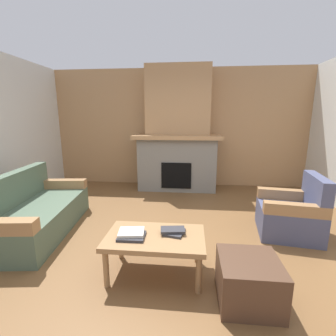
{
  "coord_description": "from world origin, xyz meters",
  "views": [
    {
      "loc": [
        0.31,
        -2.66,
        1.6
      ],
      "look_at": [
        -0.07,
        1.1,
        0.79
      ],
      "focal_mm": 25.18,
      "sensor_mm": 36.0,
      "label": 1
    }
  ],
  "objects_px": {
    "couch": "(34,213)",
    "ottoman": "(248,281)",
    "armchair": "(292,214)",
    "coffee_table": "(155,240)",
    "fireplace": "(178,138)"
  },
  "relations": [
    {
      "from": "armchair",
      "to": "ottoman",
      "type": "distance_m",
      "value": 1.61
    },
    {
      "from": "coffee_table",
      "to": "ottoman",
      "type": "xyz_separation_m",
      "value": [
        0.87,
        -0.3,
        -0.18
      ]
    },
    {
      "from": "coffee_table",
      "to": "ottoman",
      "type": "height_order",
      "value": "coffee_table"
    },
    {
      "from": "armchair",
      "to": "coffee_table",
      "type": "relative_size",
      "value": 0.86
    },
    {
      "from": "couch",
      "to": "coffee_table",
      "type": "height_order",
      "value": "couch"
    },
    {
      "from": "couch",
      "to": "ottoman",
      "type": "height_order",
      "value": "couch"
    },
    {
      "from": "fireplace",
      "to": "couch",
      "type": "xyz_separation_m",
      "value": [
        -1.88,
        -2.37,
        -0.88
      ]
    },
    {
      "from": "fireplace",
      "to": "armchair",
      "type": "height_order",
      "value": "fireplace"
    },
    {
      "from": "ottoman",
      "to": "armchair",
      "type": "bearing_deg",
      "value": 56.49
    },
    {
      "from": "fireplace",
      "to": "ottoman",
      "type": "xyz_separation_m",
      "value": [
        0.83,
        -3.41,
        -0.96
      ]
    },
    {
      "from": "armchair",
      "to": "couch",
      "type": "bearing_deg",
      "value": -175.22
    },
    {
      "from": "couch",
      "to": "ottoman",
      "type": "relative_size",
      "value": 3.63
    },
    {
      "from": "couch",
      "to": "armchair",
      "type": "height_order",
      "value": "same"
    },
    {
      "from": "couch",
      "to": "ottoman",
      "type": "xyz_separation_m",
      "value": [
        2.71,
        -1.04,
        -0.09
      ]
    },
    {
      "from": "couch",
      "to": "armchair",
      "type": "distance_m",
      "value": 3.61
    }
  ]
}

